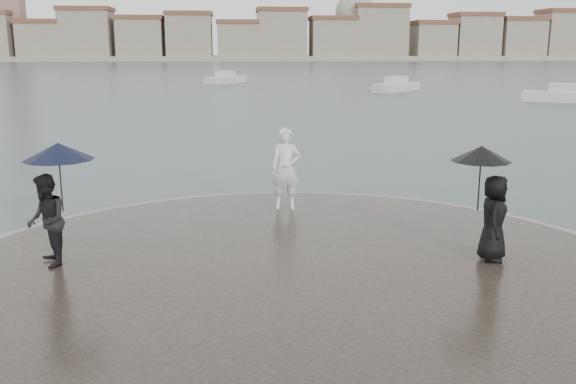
{
  "coord_description": "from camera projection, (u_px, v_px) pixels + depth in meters",
  "views": [
    {
      "loc": [
        -0.88,
        -5.98,
        3.94
      ],
      "look_at": [
        0.0,
        4.8,
        1.45
      ],
      "focal_mm": 40.0,
      "sensor_mm": 36.0,
      "label": 1
    }
  ],
  "objects": [
    {
      "name": "kerb_ring",
      "position": [
        295.0,
        290.0,
        10.12
      ],
      "size": [
        12.5,
        12.5,
        0.32
      ],
      "primitive_type": "cylinder",
      "color": "gray",
      "rests_on": "ground"
    },
    {
      "name": "quay_tip",
      "position": [
        295.0,
        289.0,
        10.12
      ],
      "size": [
        11.9,
        11.9,
        0.36
      ],
      "primitive_type": "cylinder",
      "color": "#2D261E",
      "rests_on": "ground"
    },
    {
      "name": "statue",
      "position": [
        286.0,
        169.0,
        14.18
      ],
      "size": [
        0.7,
        0.49,
        1.8
      ],
      "primitive_type": "imported",
      "rotation": [
        0.0,
        0.0,
        -0.1
      ],
      "color": "silver",
      "rests_on": "quay_tip"
    },
    {
      "name": "visitor_left",
      "position": [
        51.0,
        197.0,
        10.43
      ],
      "size": [
        1.23,
        1.14,
        2.04
      ],
      "color": "black",
      "rests_on": "quay_tip"
    },
    {
      "name": "visitor_right",
      "position": [
        489.0,
        196.0,
        10.71
      ],
      "size": [
        1.1,
        1.02,
        1.95
      ],
      "color": "black",
      "rests_on": "quay_tip"
    },
    {
      "name": "far_skyline",
      "position": [
        213.0,
        38.0,
        161.11
      ],
      "size": [
        260.0,
        20.0,
        37.0
      ],
      "color": "gray",
      "rests_on": "ground"
    },
    {
      "name": "boats",
      "position": [
        373.0,
        87.0,
        55.91
      ],
      "size": [
        29.16,
        29.05,
        1.5
      ],
      "color": "beige",
      "rests_on": "ground"
    }
  ]
}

